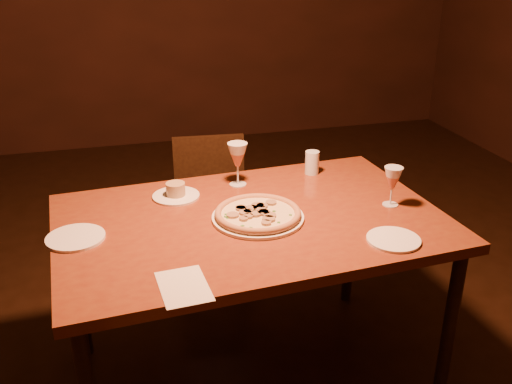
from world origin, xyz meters
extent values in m
cube|color=brown|center=(0.17, 0.19, 0.76)|extent=(1.51, 1.03, 0.04)
cylinder|color=black|center=(-0.52, 0.55, 0.37)|extent=(0.05, 0.05, 0.74)
cylinder|color=black|center=(0.86, -0.17, 0.37)|extent=(0.05, 0.05, 0.74)
cylinder|color=black|center=(0.81, 0.64, 0.37)|extent=(0.05, 0.05, 0.74)
cube|color=black|center=(0.17, 0.99, 0.41)|extent=(0.42, 0.42, 0.04)
cube|color=black|center=(0.19, 1.17, 0.61)|extent=(0.38, 0.06, 0.37)
cylinder|color=black|center=(0.00, 0.85, 0.20)|extent=(0.03, 0.03, 0.39)
cylinder|color=black|center=(0.03, 1.16, 0.20)|extent=(0.03, 0.03, 0.39)
cylinder|color=black|center=(0.31, 0.82, 0.20)|extent=(0.03, 0.03, 0.39)
cylinder|color=black|center=(0.34, 1.13, 0.20)|extent=(0.03, 0.03, 0.39)
cylinder|color=white|center=(0.19, 0.17, 0.79)|extent=(0.35, 0.35, 0.01)
cylinder|color=beige|center=(0.19, 0.17, 0.80)|extent=(0.32, 0.32, 0.01)
torus|color=#BA7E51|center=(0.19, 0.17, 0.81)|extent=(0.33, 0.33, 0.03)
cylinder|color=white|center=(-0.08, 0.46, 0.79)|extent=(0.19, 0.19, 0.01)
cylinder|color=tan|center=(-0.08, 0.46, 0.82)|extent=(0.08, 0.08, 0.05)
cylinder|color=silver|center=(0.55, 0.56, 0.83)|extent=(0.06, 0.06, 0.11)
cylinder|color=white|center=(-0.47, 0.19, 0.79)|extent=(0.21, 0.21, 0.01)
cylinder|color=white|center=(0.61, -0.12, 0.79)|extent=(0.19, 0.19, 0.01)
cube|color=silver|center=(-0.15, -0.21, 0.78)|extent=(0.16, 0.22, 0.00)
camera|label=1|loc=(-0.32, -1.70, 1.75)|focal=40.00mm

